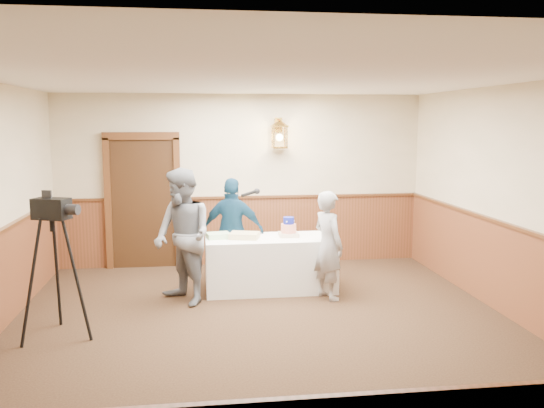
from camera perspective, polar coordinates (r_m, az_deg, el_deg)
The scene contains 10 objects.
ground at distance 6.42m, azimuth -0.29°, elevation -13.34°, with size 7.00×7.00×0.00m, color black.
room_shell at distance 6.47m, azimuth -1.29°, elevation 0.77°, with size 6.02×7.02×2.81m.
display_table at distance 8.13m, azimuth -0.19°, elevation -5.91°, with size 1.80×0.80×0.75m, color white.
tiered_cake at distance 8.10m, azimuth 1.66°, elevation -2.48°, with size 0.27×0.27×0.28m.
sheet_cake_yellow at distance 7.98m, azimuth -2.76°, elevation -3.14°, with size 0.39×0.30×0.08m, color #E0BD86.
sheet_cake_green at distance 8.03m, azimuth -5.34°, elevation -3.13°, with size 0.31×0.25×0.07m, color #ADE9A5.
interviewer at distance 7.51m, azimuth -8.83°, elevation -3.22°, with size 1.58×1.09×1.77m.
baker at distance 7.69m, azimuth 5.60°, elevation -4.08°, with size 0.53×0.35×1.46m, color #98999D.
assistant_p at distance 8.40m, azimuth -3.90°, elevation -2.69°, with size 0.91×0.38×1.55m, color navy.
tv_camera_rig at distance 6.71m, azimuth -20.69°, elevation -6.68°, with size 0.60×0.57×1.54m.
Camera 1 is at (-0.76, -5.92, 2.35)m, focal length 38.00 mm.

